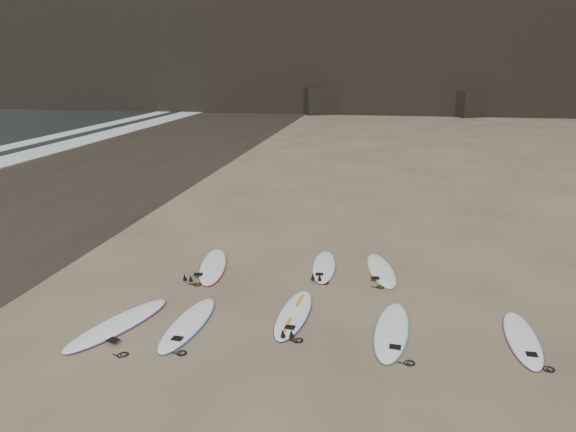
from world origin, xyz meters
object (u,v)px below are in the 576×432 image
surfboard_5 (213,266)px  surfboard_7 (381,270)px  surfboard_6 (324,266)px  surfboard_0 (118,324)px  surfboard_2 (294,314)px  surfboard_3 (392,330)px  surfboard_1 (188,323)px  surfboard_4 (522,338)px

surfboard_5 → surfboard_7: (4.18, 0.47, -0.00)m
surfboard_6 → surfboard_0: bearing=-136.2°
surfboard_2 → surfboard_6: size_ratio=1.04×
surfboard_0 → surfboard_3: surfboard_0 is taller
surfboard_6 → surfboard_7: 1.42m
surfboard_5 → surfboard_7: 4.21m
surfboard_0 → surfboard_1: (1.35, 0.26, -0.00)m
surfboard_3 → surfboard_7: bearing=99.0°
surfboard_6 → surfboard_4: bearing=-41.1°
surfboard_6 → surfboard_7: bearing=-3.7°
surfboard_4 → surfboard_1: bearing=-174.1°
surfboard_3 → surfboard_6: surfboard_3 is taller
surfboard_3 → surfboard_5: bearing=152.6°
surfboard_0 → surfboard_7: surfboard_0 is taller
surfboard_4 → surfboard_5: size_ratio=0.90×
surfboard_1 → surfboard_7: surfboard_1 is taller
surfboard_0 → surfboard_3: 5.34m
surfboard_3 → surfboard_5: size_ratio=0.99×
surfboard_0 → surfboard_4: bearing=24.8°
surfboard_4 → surfboard_7: 4.11m
surfboard_4 → surfboard_7: bearing=131.6°
surfboard_7 → surfboard_5: bearing=175.4°
surfboard_6 → surfboard_7: surfboard_7 is taller
surfboard_3 → surfboard_6: 3.65m
surfboard_7 → surfboard_1: bearing=-146.5°
surfboard_1 → surfboard_7: bearing=47.4°
surfboard_3 → surfboard_7: surfboard_3 is taller
surfboard_0 → surfboard_7: bearing=56.9°
surfboard_2 → surfboard_6: (0.29, 2.85, -0.00)m
surfboard_6 → surfboard_5: bearing=-173.7°
surfboard_7 → surfboard_4: bearing=-60.8°
surfboard_2 → surfboard_4: bearing=-0.9°
surfboard_4 → surfboard_7: size_ratio=0.98×
surfboard_0 → surfboard_4: (7.70, 0.76, -0.01)m
surfboard_2 → surfboard_7: surfboard_2 is taller
surfboard_1 → surfboard_5: 3.21m
surfboard_1 → surfboard_4: surfboard_1 is taller
surfboard_5 → surfboard_1: bearing=-92.8°
surfboard_4 → surfboard_6: (-4.08, 3.14, -0.00)m
surfboard_0 → surfboard_2: surfboard_0 is taller
surfboard_7 → surfboard_2: bearing=-132.2°
surfboard_0 → surfboard_5: bearing=95.1°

